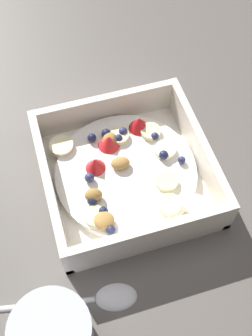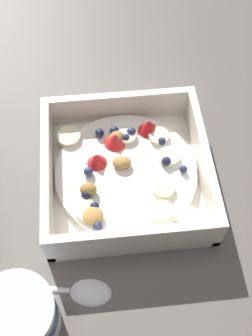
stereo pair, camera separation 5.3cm
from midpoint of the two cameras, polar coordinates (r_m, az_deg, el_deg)
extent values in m
plane|color=#56514C|center=(0.55, 4.04, -1.70)|extent=(2.40, 2.40, 0.00)
cube|color=white|center=(0.55, 2.74, -1.59)|extent=(0.21, 0.21, 0.01)
cube|color=white|center=(0.55, 13.15, 0.60)|extent=(0.21, 0.01, 0.06)
cube|color=white|center=(0.53, -7.85, -1.21)|extent=(0.21, 0.01, 0.06)
cube|color=white|center=(0.49, 4.34, -10.26)|extent=(0.01, 0.19, 0.06)
cube|color=white|center=(0.58, 1.62, 7.96)|extent=(0.01, 0.19, 0.06)
cylinder|color=white|center=(0.54, 2.79, -0.99)|extent=(0.18, 0.18, 0.01)
cylinder|color=#F4EAB7|center=(0.56, -5.22, 4.14)|extent=(0.04, 0.04, 0.01)
cylinder|color=beige|center=(0.56, 7.20, 4.16)|extent=(0.04, 0.04, 0.01)
cylinder|color=beige|center=(0.52, 8.08, -3.01)|extent=(0.04, 0.04, 0.01)
cylinder|color=beige|center=(0.50, -2.56, -6.04)|extent=(0.04, 0.04, 0.01)
cylinder|color=#F7EFC6|center=(0.55, 8.70, 1.35)|extent=(0.04, 0.04, 0.01)
cylinder|color=#F4EAB7|center=(0.51, 11.49, -6.93)|extent=(0.03, 0.03, 0.01)
cylinder|color=#F4EAB7|center=(0.56, 2.75, 4.31)|extent=(0.03, 0.03, 0.01)
cylinder|color=beige|center=(0.51, 7.85, -6.18)|extent=(0.03, 0.03, 0.01)
cone|color=red|center=(0.55, 1.22, 3.78)|extent=(0.04, 0.04, 0.02)
cone|color=red|center=(0.53, -1.23, 1.03)|extent=(0.03, 0.03, 0.02)
cone|color=red|center=(0.56, 5.81, 5.55)|extent=(0.03, 0.03, 0.02)
sphere|color=#23284C|center=(0.56, 2.63, 3.96)|extent=(0.01, 0.01, 0.01)
sphere|color=#23284C|center=(0.56, 7.64, 3.44)|extent=(0.01, 0.01, 0.01)
sphere|color=#191E3D|center=(0.51, -2.57, -3.87)|extent=(0.01, 0.01, 0.01)
sphere|color=#191E3D|center=(0.54, 8.34, 0.69)|extent=(0.01, 0.01, 0.01)
sphere|color=navy|center=(0.56, 3.53, 4.81)|extent=(0.01, 0.01, 0.01)
sphere|color=#191E3D|center=(0.56, -0.96, 4.61)|extent=(0.01, 0.01, 0.01)
sphere|color=#191E3D|center=(0.50, -1.35, -5.57)|extent=(0.01, 0.01, 0.01)
sphere|color=#23284C|center=(0.54, 10.67, -0.39)|extent=(0.01, 0.01, 0.01)
sphere|color=#191E3D|center=(0.56, 1.08, 4.90)|extent=(0.01, 0.01, 0.01)
sphere|color=navy|center=(0.53, -2.37, -0.59)|extent=(0.01, 0.01, 0.01)
sphere|color=#23284C|center=(0.49, -0.83, -8.23)|extent=(0.01, 0.01, 0.01)
ellipsoid|color=#AD7F42|center=(0.53, 2.21, 0.55)|extent=(0.02, 0.03, 0.01)
ellipsoid|color=olive|center=(0.51, -2.28, -3.17)|extent=(0.02, 0.02, 0.02)
ellipsoid|color=olive|center=(0.55, 1.37, 3.99)|extent=(0.03, 0.03, 0.01)
ellipsoid|color=#AD7F42|center=(0.50, -1.52, -6.80)|extent=(0.03, 0.03, 0.01)
ellipsoid|color=silver|center=(0.49, -1.71, -16.88)|extent=(0.04, 0.05, 0.01)
cylinder|color=silver|center=(0.50, -11.91, -15.74)|extent=(0.03, 0.12, 0.01)
cylinder|color=white|center=(0.46, -11.02, -19.79)|extent=(0.08, 0.08, 0.06)
cylinder|color=#2D5193|center=(0.46, -11.09, -19.70)|extent=(0.08, 0.08, 0.02)
cylinder|color=#B7BCC6|center=(0.43, -11.79, -18.84)|extent=(0.08, 0.08, 0.00)
camera|label=1|loc=(0.03, -87.13, 4.66)|focal=44.45mm
camera|label=2|loc=(0.03, 92.87, -4.66)|focal=44.45mm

